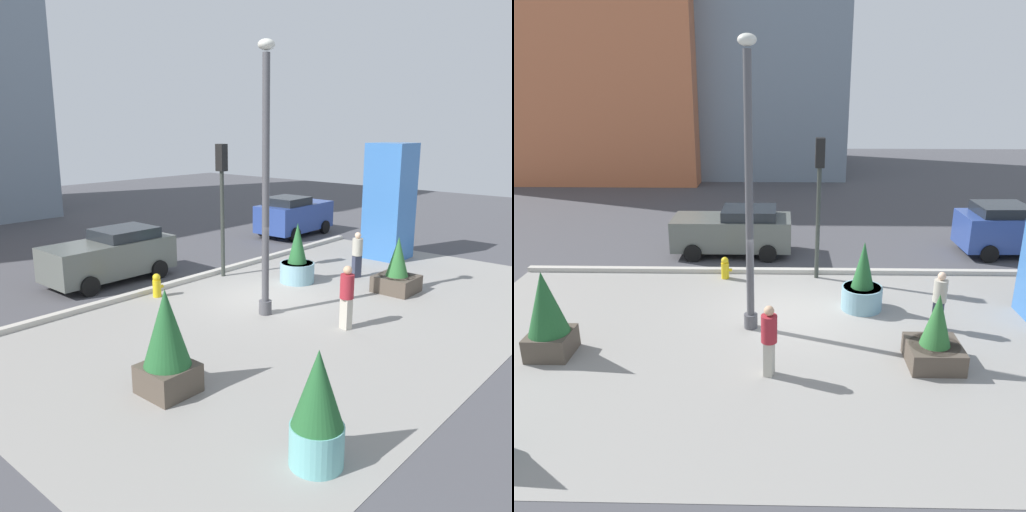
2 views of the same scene
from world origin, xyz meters
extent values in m
plane|color=#47474C|center=(0.00, 4.00, 0.00)|extent=(60.00, 60.00, 0.00)
cube|color=gray|center=(0.00, -2.00, 0.00)|extent=(18.00, 10.00, 0.02)
cube|color=#B7B2A8|center=(0.00, 3.12, 0.08)|extent=(18.00, 0.24, 0.16)
cylinder|color=#4C4C51|center=(-1.13, -0.92, 0.20)|extent=(0.36, 0.36, 0.40)
cylinder|color=#4C4C51|center=(-1.13, -0.92, 3.48)|extent=(0.20, 0.20, 6.96)
ellipsoid|color=silver|center=(-1.13, -0.92, 7.14)|extent=(0.44, 0.44, 0.28)
cylinder|color=#7AA8B7|center=(1.98, 0.33, 0.34)|extent=(1.16, 1.16, 0.68)
cylinder|color=#382819|center=(1.98, 0.33, 0.66)|extent=(1.07, 1.07, 0.04)
cone|color=#235B2D|center=(1.98, 0.33, 1.36)|extent=(0.64, 0.64, 1.35)
cube|color=#4C4238|center=(3.22, -2.69, 0.27)|extent=(1.22, 1.22, 0.53)
cylinder|color=#382819|center=(3.22, -2.69, 0.51)|extent=(1.16, 1.16, 0.04)
cone|color=#2D6B33|center=(3.22, -2.69, 1.16)|extent=(0.70, 0.70, 1.26)
cube|color=#4C4238|center=(-5.85, -2.44, 0.30)|extent=(1.01, 1.01, 0.60)
cylinder|color=#382819|center=(-5.85, -2.44, 0.58)|extent=(0.95, 0.95, 0.04)
cone|color=#235B2D|center=(-5.85, -2.44, 1.37)|extent=(0.95, 0.95, 1.56)
cylinder|color=gold|center=(-2.18, 2.59, 0.28)|extent=(0.26, 0.26, 0.55)
sphere|color=gold|center=(-2.18, 2.59, 0.63)|extent=(0.24, 0.24, 0.24)
cylinder|color=gold|center=(-2.01, 2.59, 0.30)|extent=(0.12, 0.10, 0.10)
cylinder|color=#333833|center=(0.84, 2.72, 1.84)|extent=(0.14, 0.14, 3.68)
cube|color=black|center=(0.84, 2.72, 4.13)|extent=(0.28, 0.32, 0.90)
sphere|color=green|center=(0.84, 2.89, 4.13)|extent=(0.18, 0.18, 0.18)
cube|color=#2D4793|center=(8.34, 5.35, 0.90)|extent=(4.06, 2.01, 1.26)
cube|color=#1E2328|center=(7.73, 5.33, 1.72)|extent=(1.85, 1.71, 0.37)
cylinder|color=black|center=(7.07, 6.26, 0.32)|extent=(0.65, 0.24, 0.64)
cylinder|color=black|center=(7.12, 4.37, 0.32)|extent=(0.65, 0.24, 0.64)
cube|color=#565B56|center=(-2.17, 5.14, 0.84)|extent=(4.36, 1.85, 1.13)
cube|color=#1E2328|center=(-1.52, 5.14, 1.58)|extent=(1.96, 1.63, 0.36)
cylinder|color=black|center=(-3.52, 4.22, 0.32)|extent=(0.64, 0.22, 0.64)
cylinder|color=black|center=(-3.52, 6.06, 0.32)|extent=(0.64, 0.22, 0.64)
cylinder|color=black|center=(-0.82, 4.22, 0.32)|extent=(0.64, 0.22, 0.64)
cylinder|color=black|center=(-0.82, 6.06, 0.32)|extent=(0.64, 0.22, 0.64)
cube|color=#B2AD9E|center=(-0.59, -3.22, 0.42)|extent=(0.26, 0.32, 0.84)
cylinder|color=maroon|center=(-0.59, -3.22, 1.16)|extent=(0.44, 0.44, 0.63)
sphere|color=tan|center=(-0.59, -3.22, 1.59)|extent=(0.23, 0.23, 0.23)
cube|color=#33384C|center=(3.81, -0.87, 0.40)|extent=(0.34, 0.29, 0.80)
cylinder|color=#B2AD9E|center=(3.81, -0.87, 1.10)|extent=(0.47, 0.47, 0.60)
sphere|color=beige|center=(3.81, -0.87, 1.51)|extent=(0.22, 0.22, 0.22)
cube|color=#C66B42|center=(-13.03, 22.31, 10.03)|extent=(15.36, 10.81, 20.05)
camera|label=1|loc=(-11.92, -10.16, 5.17)|focal=37.42mm
camera|label=2|loc=(-0.34, -13.44, 6.45)|focal=36.60mm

